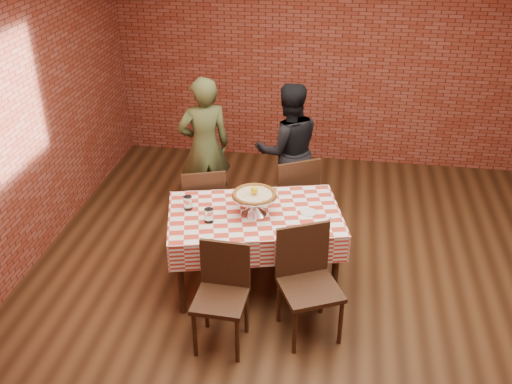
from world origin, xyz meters
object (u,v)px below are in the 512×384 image
water_glass_left (209,215)px  diner_olive (204,147)px  water_glass_right (188,203)px  chair_far_right (290,194)px  chair_far_left (203,204)px  diner_black (288,150)px  table (255,249)px  chair_near_right (310,287)px  pizza_stand (254,204)px  condiment_caddy (261,191)px  pizza (254,195)px  chair_near_left (220,301)px

water_glass_left → diner_olive: diner_olive is taller
water_glass_right → chair_far_right: 1.30m
chair_far_left → diner_black: 1.14m
table → diner_olive: bearing=121.2°
water_glass_left → chair_near_right: chair_near_right is taller
table → chair_far_left: size_ratio=1.66×
pizza_stand → chair_near_right: size_ratio=0.43×
pizza_stand → table: bearing=42.2°
diner_olive → water_glass_right: bearing=70.1°
condiment_caddy → diner_black: size_ratio=0.08×
condiment_caddy → chair_far_right: 0.75m
chair_near_right → water_glass_right: bearing=127.7°
chair_far_right → chair_far_left: bearing=-8.0°
pizza_stand → pizza: 0.09m
table → diner_olive: diner_olive is taller
chair_near_left → chair_far_right: bearing=80.5°
pizza_stand → chair_near_left: bearing=-99.0°
chair_far_left → diner_olive: diner_olive is taller
water_glass_right → diner_olive: bearing=96.7°
water_glass_left → pizza: bearing=29.0°
chair_far_right → table: bearing=47.2°
chair_near_left → chair_near_right: 0.73m
chair_far_left → chair_far_right: 0.91m
table → chair_far_left: 0.86m
pizza_stand → diner_black: diner_black is taller
pizza → diner_black: 1.39m
chair_near_right → chair_far_right: (-0.32, 1.52, -0.00)m
chair_far_right → pizza: bearing=47.0°
pizza → chair_near_left: size_ratio=0.44×
chair_far_left → chair_near_right: bearing=115.4°
chair_near_right → condiment_caddy: bearing=95.7°
chair_near_left → diner_olive: diner_olive is taller
table → chair_near_left: size_ratio=1.70×
diner_black → condiment_caddy: bearing=63.4°
chair_near_right → pizza_stand: bearing=107.2°
diner_black → diner_olive: bearing=-11.0°
pizza → chair_far_left: size_ratio=0.43×
diner_black → chair_far_right: bearing=80.1°
pizza → condiment_caddy: bearing=86.3°
pizza → chair_near_right: pizza is taller
water_glass_right → condiment_caddy: bearing=26.3°
water_glass_right → diner_olive: size_ratio=0.08×
chair_near_left → chair_near_right: (0.69, 0.25, 0.03)m
condiment_caddy → chair_far_left: bearing=147.5°
pizza_stand → water_glass_left: 0.42m
chair_far_right → diner_black: (-0.08, 0.46, 0.29)m
chair_near_right → diner_black: (-0.40, 1.98, 0.29)m
condiment_caddy → chair_near_right: 1.10m
table → condiment_caddy: 0.53m
pizza_stand → chair_far_right: (0.23, 0.91, -0.38)m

